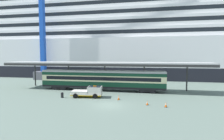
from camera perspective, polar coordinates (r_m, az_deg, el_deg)
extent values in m
plane|color=slate|center=(25.75, -0.59, -11.35)|extent=(400.00, 400.00, 0.00)
cube|color=black|center=(69.09, -2.48, 0.16)|extent=(167.01, 31.53, 3.78)
cube|color=white|center=(68.91, -2.49, 5.39)|extent=(167.01, 31.53, 8.81)
cube|color=white|center=(69.27, -2.51, 10.34)|extent=(153.65, 29.01, 3.13)
cube|color=black|center=(55.42, -6.02, 11.97)|extent=(146.96, 0.12, 1.13)
cube|color=white|center=(69.66, -2.52, 12.90)|extent=(147.50, 27.85, 3.13)
cube|color=black|center=(56.46, -5.87, 15.05)|extent=(141.09, 0.12, 1.13)
cube|color=white|center=(70.20, -2.53, 15.43)|extent=(141.35, 26.69, 3.13)
cube|color=black|center=(57.67, -5.73, 18.01)|extent=(135.21, 0.12, 1.13)
cube|color=white|center=(70.86, -2.54, 17.92)|extent=(135.21, 25.53, 3.13)
cube|color=black|center=(59.02, -5.58, 20.84)|extent=(129.33, 0.12, 1.13)
cube|color=white|center=(71.66, -2.55, 20.35)|extent=(129.06, 24.37, 3.13)
cube|color=#B8B8B8|center=(36.54, -3.08, 2.35)|extent=(42.40, 5.03, 0.25)
cube|color=#2B2B2B|center=(34.22, -4.04, 1.57)|extent=(42.40, 0.20, 0.50)
cylinder|color=#2B2B2B|center=(45.71, -23.50, -1.25)|extent=(0.28, 0.28, 5.56)
cylinder|color=#2B2B2B|center=(41.54, -13.78, -1.54)|extent=(0.28, 0.28, 5.56)
cylinder|color=#2B2B2B|center=(38.80, -2.31, -1.83)|extent=(0.28, 0.28, 5.56)
cylinder|color=#2B2B2B|center=(37.80, 10.32, -2.06)|extent=(0.28, 0.28, 5.56)
cylinder|color=#2B2B2B|center=(38.68, 22.99, -2.20)|extent=(0.28, 0.28, 5.56)
cube|color=black|center=(36.55, -3.23, -5.27)|extent=(25.24, 2.80, 0.40)
cube|color=#0F3823|center=(36.45, -3.24, -4.27)|extent=(25.24, 2.80, 0.90)
cube|color=beige|center=(36.30, -3.25, -2.63)|extent=(25.24, 2.80, 1.20)
cube|color=black|center=(34.98, -3.79, -2.81)|extent=(23.22, 0.08, 0.72)
cube|color=#0F3823|center=(36.20, -3.25, -1.21)|extent=(25.24, 2.80, 0.60)
cube|color=#ADADAD|center=(36.16, -3.26, -0.46)|extent=(25.24, 2.69, 0.36)
cube|color=black|center=(39.78, -16.09, -5.23)|extent=(3.20, 2.35, 0.50)
cylinder|color=black|center=(39.18, -18.05, -5.47)|extent=(0.84, 0.12, 0.84)
cylinder|color=black|center=(38.35, -15.68, -5.63)|extent=(0.84, 0.12, 0.84)
cube|color=black|center=(35.56, 11.21, -6.28)|extent=(3.20, 2.35, 0.50)
cylinder|color=black|center=(34.41, 9.72, -6.67)|extent=(0.84, 0.12, 0.84)
cylinder|color=black|center=(34.43, 12.73, -6.71)|extent=(0.84, 0.12, 0.84)
cube|color=silver|center=(30.98, -8.20, -7.58)|extent=(5.39, 2.55, 0.36)
cube|color=#F2B20C|center=(31.01, -8.20, -7.82)|extent=(5.39, 2.57, 0.12)
cube|color=silver|center=(30.55, -5.53, -6.33)|extent=(2.48, 2.16, 1.10)
cube|color=#19232D|center=(30.49, -5.54, -5.69)|extent=(2.27, 2.05, 0.44)
cube|color=orange|center=(30.44, -5.54, -5.17)|extent=(0.58, 0.26, 0.16)
cube|color=silver|center=(31.15, -10.08, -6.86)|extent=(3.10, 2.22, 0.36)
cylinder|color=black|center=(31.66, -4.83, -7.63)|extent=(0.82, 0.33, 0.80)
cylinder|color=black|center=(29.73, -5.46, -8.42)|extent=(0.82, 0.33, 0.80)
cylinder|color=black|center=(32.36, -10.70, -7.42)|extent=(0.82, 0.33, 0.80)
cylinder|color=black|center=(30.48, -11.70, -8.17)|extent=(0.82, 0.33, 0.80)
cube|color=black|center=(26.46, 11.30, -10.96)|extent=(0.36, 0.36, 0.04)
cone|color=#EA590F|center=(26.38, 11.31, -10.31)|extent=(0.30, 0.30, 0.58)
cylinder|color=white|center=(26.37, 11.31, -10.25)|extent=(0.17, 0.17, 0.08)
cube|color=black|center=(26.03, 16.95, -11.32)|extent=(0.36, 0.36, 0.04)
cone|color=#EA590F|center=(25.94, 16.97, -10.57)|extent=(0.30, 0.30, 0.66)
cylinder|color=white|center=(25.93, 16.97, -10.50)|extent=(0.17, 0.17, 0.09)
cube|color=black|center=(28.90, 2.14, -9.55)|extent=(0.36, 0.36, 0.04)
cone|color=#EA590F|center=(28.81, 2.15, -8.80)|extent=(0.30, 0.30, 0.74)
cylinder|color=white|center=(28.80, 2.15, -8.72)|extent=(0.17, 0.17, 0.10)
cube|color=#595960|center=(58.41, -21.11, -1.58)|extent=(4.40, 4.40, 2.40)
cube|color=blue|center=(59.32, -21.60, 15.62)|extent=(1.30, 1.30, 32.87)
cylinder|color=black|center=(31.43, -15.75, -7.96)|extent=(0.44, 0.44, 0.70)
sphere|color=black|center=(31.35, -15.76, -7.30)|extent=(0.48, 0.48, 0.48)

